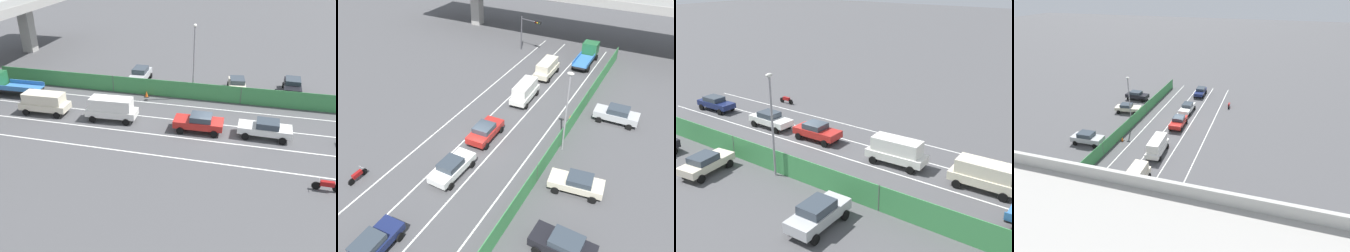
{
  "view_description": "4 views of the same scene",
  "coord_description": "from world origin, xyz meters",
  "views": [
    {
      "loc": [
        -27.73,
        -2.85,
        15.36
      ],
      "look_at": [
        -2.67,
        3.28,
        1.58
      ],
      "focal_mm": 38.17,
      "sensor_mm": 36.0,
      "label": 1
    },
    {
      "loc": [
        14.16,
        -21.37,
        19.79
      ],
      "look_at": [
        1.84,
        1.84,
        1.59
      ],
      "focal_mm": 36.79,
      "sensor_mm": 36.0,
      "label": 2
    },
    {
      "loc": [
        26.34,
        23.42,
        14.42
      ],
      "look_at": [
        -1.29,
        3.21,
        1.43
      ],
      "focal_mm": 44.03,
      "sensor_mm": 36.0,
      "label": 3
    },
    {
      "loc": [
        -12.13,
        38.84,
        19.96
      ],
      "look_at": [
        -1.64,
        4.55,
        1.95
      ],
      "focal_mm": 30.58,
      "sensor_mm": 36.0,
      "label": 4
    }
  ],
  "objects": [
    {
      "name": "parked_wagon_silver",
      "position": [
        10.34,
        9.83,
        0.94
      ],
      "size": [
        4.45,
        2.08,
        1.72
      ],
      "color": "#B2B5B7",
      "rests_on": "ground"
    },
    {
      "name": "flatbed_truck_blue",
      "position": [
        3.33,
        23.05,
        1.24
      ],
      "size": [
        2.36,
        6.25,
        2.39
      ],
      "color": "black",
      "rests_on": "ground"
    },
    {
      "name": "car_hatchback_white",
      "position": [
        0.2,
        -4.56,
        0.87
      ],
      "size": [
        2.06,
        4.53,
        1.57
      ],
      "color": "silver",
      "rests_on": "ground"
    },
    {
      "name": "car_van_cream",
      "position": [
        0.04,
        16.25,
        1.19
      ],
      "size": [
        2.11,
        4.78,
        2.08
      ],
      "color": "beige",
      "rests_on": "ground"
    },
    {
      "name": "car_sedan_red",
      "position": [
        -0.02,
        1.12,
        0.88
      ],
      "size": [
        2.13,
        4.36,
        1.59
      ],
      "color": "red",
      "rests_on": "ground"
    },
    {
      "name": "car_sedan_navy",
      "position": [
        -0.0,
        -13.21,
        0.86
      ],
      "size": [
        2.01,
        4.44,
        1.52
      ],
      "color": "navy",
      "rests_on": "ground"
    },
    {
      "name": "car_van_white",
      "position": [
        0.22,
        9.4,
        1.24
      ],
      "size": [
        2.14,
        4.82,
        2.19
      ],
      "color": "silver",
      "rests_on": "ground"
    },
    {
      "name": "parked_sedan_cream",
      "position": [
        9.9,
        -1.5,
        0.86
      ],
      "size": [
        4.45,
        2.42,
        1.53
      ],
      "color": "beige",
      "rests_on": "ground"
    },
    {
      "name": "motorcycle",
      "position": [
        -6.33,
        -8.69,
        0.46
      ],
      "size": [
        0.6,
        1.95,
        0.93
      ],
      "color": "black",
      "rests_on": "ground"
    },
    {
      "name": "lane_line_mid_right",
      "position": [
        1.6,
        4.86,
        0.0
      ],
      "size": [
        0.14,
        45.72,
        0.01
      ],
      "primitive_type": "cube",
      "color": "silver",
      "rests_on": "ground"
    },
    {
      "name": "ground_plane",
      "position": [
        0.0,
        0.0,
        0.0
      ],
      "size": [
        300.0,
        300.0,
        0.0
      ],
      "primitive_type": "plane",
      "color": "#4C4C4F"
    },
    {
      "name": "lane_line_right_edge",
      "position": [
        4.81,
        4.86,
        0.0
      ],
      "size": [
        0.14,
        45.72,
        0.01
      ],
      "primitive_type": "cube",
      "color": "silver",
      "rests_on": "ground"
    },
    {
      "name": "lane_line_mid_left",
      "position": [
        -1.6,
        4.86,
        0.0
      ],
      "size": [
        0.14,
        45.72,
        0.01
      ],
      "primitive_type": "cube",
      "color": "silver",
      "rests_on": "ground"
    },
    {
      "name": "street_lamp",
      "position": [
        7.08,
        2.95,
        4.69
      ],
      "size": [
        0.6,
        0.36,
        7.81
      ],
      "color": "gray",
      "rests_on": "ground"
    },
    {
      "name": "elevated_overpass",
      "position": [
        0.0,
        29.72,
        7.24
      ],
      "size": [
        58.19,
        9.22,
        8.85
      ],
      "color": "#A09E99",
      "rests_on": "ground"
    },
    {
      "name": "traffic_cone",
      "position": [
        6.14,
        7.81,
        0.32
      ],
      "size": [
        0.47,
        0.47,
        0.68
      ],
      "color": "orange",
      "rests_on": "ground"
    },
    {
      "name": "parked_sedan_dark",
      "position": [
        10.94,
        -7.41,
        0.91
      ],
      "size": [
        4.31,
        2.14,
        1.62
      ],
      "color": "black",
      "rests_on": "ground"
    },
    {
      "name": "green_fence",
      "position": [
        6.74,
        4.86,
        0.92
      ],
      "size": [
        0.1,
        41.82,
        1.84
      ],
      "color": "#3D8E4C",
      "rests_on": "ground"
    },
    {
      "name": "lane_line_left_edge",
      "position": [
        -4.81,
        4.86,
        0.0
      ],
      "size": [
        0.14,
        45.72,
        0.01
      ],
      "primitive_type": "cube",
      "color": "silver",
      "rests_on": "ground"
    },
    {
      "name": "traffic_light",
      "position": [
        -5.52,
        22.46,
        3.51
      ],
      "size": [
        3.32,
        0.98,
        4.89
      ],
      "color": "#47474C",
      "rests_on": "ground"
    }
  ]
}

